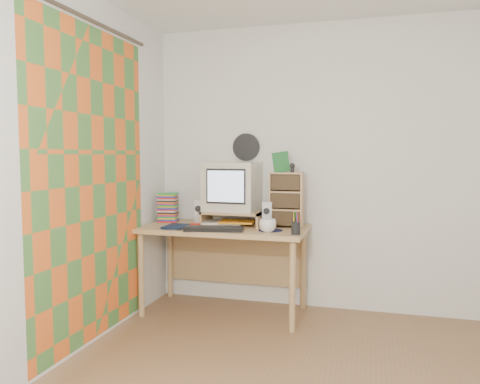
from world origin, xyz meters
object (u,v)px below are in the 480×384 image
Objects in this scene: desk at (226,241)px; cd_rack at (286,200)px; mug at (268,226)px; diary at (166,225)px; crt_monitor at (232,186)px; keyboard at (214,229)px; dvd_stack at (168,209)px.

cd_rack is at bearing 5.59° from desk.
diary is (-0.88, 0.02, -0.03)m from mug.
cd_rack is 3.48× the size of mug.
crt_monitor is at bearing 32.80° from diary.
keyboard is 3.56× the size of mug.
crt_monitor reaches higher than desk.
mug is (-0.09, -0.31, -0.18)m from cd_rack.
keyboard is (-0.01, -0.31, 0.15)m from desk.
desk is at bearing -175.19° from cd_rack.
dvd_stack is at bearing 178.43° from cd_rack.
keyboard is 1.99× the size of dvd_stack.
cd_rack reaches higher than mug.
mug reaches higher than diary.
diary reaches higher than desk.
desk is 0.53m from mug.
diary is (-0.97, -0.29, -0.21)m from cd_rack.
mug is at bearing -27.24° from dvd_stack.
keyboard is 0.43m from mug.
dvd_stack is 1.10m from cd_rack.
dvd_stack is at bearing -176.04° from crt_monitor.
cd_rack is (0.49, -0.04, -0.10)m from crt_monitor.
dvd_stack reaches higher than keyboard.
keyboard is at bearing -146.20° from cd_rack.
cd_rack is at bearing -10.09° from dvd_stack.
crt_monitor is 0.60m from mug.
cd_rack reaches higher than keyboard.
crt_monitor is at bearing 74.78° from desk.
mug is (0.40, -0.35, -0.28)m from crt_monitor.
desk is 6.31× the size of diary.
mug reaches higher than keyboard.
desk is 3.02× the size of cd_rack.
crt_monitor is at bearing 175.04° from cd_rack.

